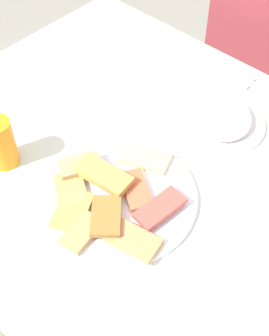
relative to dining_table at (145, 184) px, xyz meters
The scene contains 9 objects.
ground_plane 0.69m from the dining_table, ahead, with size 6.00×6.00×0.00m, color gray.
dining_table is the anchor object (origin of this frame).
dining_chair 0.83m from the dining_table, 98.25° to the left, with size 0.50×0.50×0.91m.
pide_platter 0.16m from the dining_table, 79.80° to the right, with size 0.35×0.35×0.04m.
salad_plate_greens 0.25m from the dining_table, 75.37° to the left, with size 0.21×0.21×0.05m.
soda_can 0.35m from the dining_table, 138.56° to the right, with size 0.07×0.07×0.12m, color orange.
paper_napkin 0.40m from the dining_table, 99.29° to the left, with size 0.14×0.14×0.00m, color white.
fork 0.38m from the dining_table, 99.73° to the left, with size 0.18×0.02×0.01m, color silver.
spoon 0.42m from the dining_table, 98.88° to the left, with size 0.17×0.01×0.01m, color silver.
Camera 1 is at (0.48, -0.56, 1.61)m, focal length 51.70 mm.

